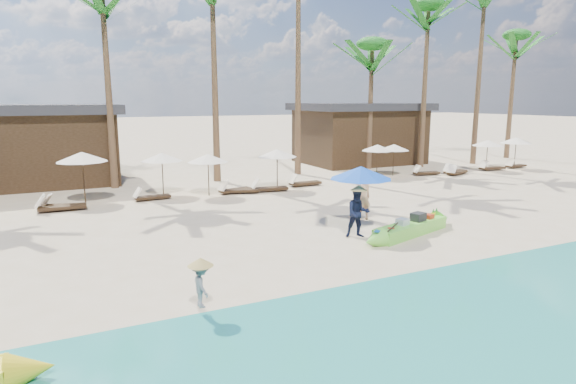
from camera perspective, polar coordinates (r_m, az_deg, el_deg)
name	(u,v)px	position (r m, az deg, el deg)	size (l,w,h in m)	color
ground	(290,258)	(14.19, 0.18, -7.87)	(240.00, 240.00, 0.00)	beige
wet_sand_strip	(397,331)	(10.26, 12.81, -15.82)	(240.00, 4.50, 0.01)	tan
green_canoe	(411,228)	(17.07, 14.33, -4.14)	(5.33, 1.96, 0.70)	#76E545
tourist	(363,198)	(18.62, 8.88, -0.67)	(0.63, 0.42, 1.74)	tan
vendor_green	(358,213)	(16.26, 8.28, -2.48)	(0.81, 0.63, 1.67)	#121832
vendor_yellow	(201,285)	(10.63, -10.24, -10.79)	(0.63, 0.36, 0.98)	gray
blue_umbrella	(361,173)	(16.73, 8.63, 2.28)	(2.15, 2.15, 2.31)	#99999E
resort_parasol_4	(82,157)	(23.28, -23.24, 3.85)	(2.22, 2.22, 2.28)	#3B2818
lounger_4_left	(62,205)	(22.48, -25.23, -1.37)	(1.76, 1.03, 0.57)	#3B2818
lounger_4_right	(59,206)	(22.10, -25.55, -1.51)	(1.97, 0.65, 0.66)	#3B2818
resort_parasol_5	(162,157)	(23.87, -14.74, 4.04)	(2.00, 2.00, 2.06)	#3B2818
lounger_5_left	(150,196)	(23.02, -16.02, -0.48)	(1.68, 0.61, 0.56)	#3B2818
resort_parasol_6	(208,158)	(23.25, -9.47, 3.99)	(1.96, 1.96, 2.02)	#3B2818
lounger_6_left	(233,189)	(23.93, -6.50, 0.33)	(1.82, 0.94, 0.59)	#3B2818
lounger_6_right	(238,189)	(23.81, -5.94, 0.30)	(1.89, 1.05, 0.61)	#3B2818
resort_parasol_7	(277,153)	(24.56, -1.30, 4.64)	(2.03, 2.03, 2.09)	#3B2818
lounger_7_left	(268,188)	(24.19, -2.41, 0.53)	(1.91, 0.85, 0.63)	#3B2818
lounger_7_right	(303,182)	(25.74, 1.81, 1.16)	(1.82, 0.58, 0.62)	#3B2818
resort_parasol_8	(378,148)	(29.00, 10.57, 5.18)	(1.89, 1.89, 1.95)	#3B2818
lounger_8_left	(366,179)	(27.11, 9.22, 1.51)	(1.84, 0.72, 0.61)	#3B2818
resort_parasol_9	(394,147)	(29.81, 12.44, 5.19)	(1.85, 1.85, 1.91)	#3B2818
lounger_9_left	(425,172)	(30.59, 15.91, 2.28)	(1.76, 0.81, 0.57)	#3B2818
lounger_9_right	(456,172)	(31.31, 19.33, 2.28)	(1.84, 1.08, 0.60)	#3B2818
resort_parasol_10	(488,143)	(33.81, 22.60, 5.40)	(1.94, 1.94, 2.00)	#3B2818
lounger_10_left	(454,171)	(31.61, 19.10, 2.38)	(1.87, 0.90, 0.61)	#3B2818
lounger_10_right	(491,167)	(34.11, 22.89, 2.71)	(1.86, 0.75, 0.62)	#3B2818
resort_parasol_11	(516,140)	(35.56, 25.44, 5.56)	(2.04, 2.04, 2.10)	#3B2818
lounger_11_left	(515,165)	(36.00, 25.32, 2.89)	(1.71, 0.65, 0.57)	#3B2818
palm_3	(103,17)	(26.81, -21.05, 18.83)	(2.08, 2.08, 10.52)	brown
palm_4	(213,6)	(27.75, -8.94, 20.93)	(2.08, 2.08, 11.70)	brown
palm_6	(372,60)	(32.61, 9.90, 15.13)	(2.08, 2.08, 8.51)	brown
palm_7	(427,31)	(34.43, 16.20, 17.89)	(2.08, 2.08, 11.08)	brown
palm_8	(483,16)	(37.43, 22.15, 18.78)	(2.08, 2.08, 12.70)	brown
palm_9	(515,53)	(41.97, 25.33, 14.68)	(2.08, 2.08, 9.82)	brown
pavilion_west	(15,144)	(29.79, -29.66, 4.92)	(10.80, 6.60, 4.30)	#3B2818
pavilion_east	(359,132)	(35.71, 8.41, 7.00)	(8.80, 6.60, 4.30)	#3B2818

